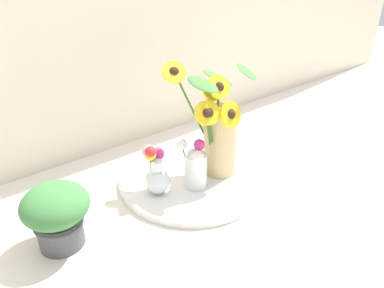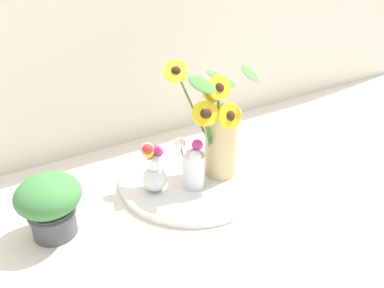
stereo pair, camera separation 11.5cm
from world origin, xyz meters
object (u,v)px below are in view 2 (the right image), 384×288
vase_small_center (193,166)px  vase_bulb_right (153,170)px  mason_jar_sunflowers (220,134)px  potted_plant (50,203)px  serving_tray (192,178)px

vase_small_center → vase_bulb_right: (-0.11, 0.05, -0.00)m
mason_jar_sunflowers → vase_small_center: size_ratio=2.32×
mason_jar_sunflowers → potted_plant: (-0.52, 0.01, -0.07)m
serving_tray → potted_plant: 0.45m
serving_tray → mason_jar_sunflowers: 0.18m
mason_jar_sunflowers → vase_small_center: mason_jar_sunflowers is taller
serving_tray → vase_small_center: (-0.03, -0.05, 0.08)m
mason_jar_sunflowers → potted_plant: size_ratio=2.12×
serving_tray → mason_jar_sunflowers: (0.08, -0.03, 0.15)m
vase_bulb_right → potted_plant: (-0.30, -0.02, 0.01)m
potted_plant → mason_jar_sunflowers: bearing=-1.6°
serving_tray → vase_small_center: size_ratio=2.94×
serving_tray → mason_jar_sunflowers: mason_jar_sunflowers is taller
serving_tray → vase_small_center: 0.10m
serving_tray → potted_plant: size_ratio=2.69×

